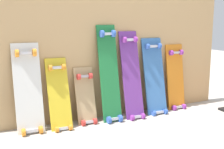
% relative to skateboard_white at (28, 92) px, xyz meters
% --- Properties ---
extents(ground_plane, '(12.00, 12.00, 0.00)m').
position_rel_skateboard_white_xyz_m(ground_plane, '(0.79, 0.05, -0.35)').
color(ground_plane, '#B2AAA0').
extents(plywood_wall_panel, '(2.71, 0.04, 1.87)m').
position_rel_skateboard_white_xyz_m(plywood_wall_panel, '(0.79, 0.12, 0.58)').
color(plywood_wall_panel, tan).
rests_on(plywood_wall_panel, ground).
extents(skateboard_white, '(0.23, 0.23, 0.84)m').
position_rel_skateboard_white_xyz_m(skateboard_white, '(0.00, 0.00, 0.00)').
color(skateboard_white, silver).
rests_on(skateboard_white, ground).
extents(skateboard_yellow, '(0.19, 0.26, 0.70)m').
position_rel_skateboard_white_xyz_m(skateboard_yellow, '(0.26, -0.02, -0.08)').
color(skateboard_yellow, gold).
rests_on(skateboard_yellow, ground).
extents(skateboard_natural, '(0.19, 0.21, 0.59)m').
position_rel_skateboard_white_xyz_m(skateboard_natural, '(0.52, 0.00, -0.13)').
color(skateboard_natural, tan).
rests_on(skateboard_natural, ground).
extents(skateboard_green, '(0.19, 0.26, 0.98)m').
position_rel_skateboard_white_xyz_m(skateboard_green, '(0.77, -0.01, 0.07)').
color(skateboard_green, '#1E7238').
rests_on(skateboard_green, ground).
extents(skateboard_purple, '(0.20, 0.27, 0.93)m').
position_rel_skateboard_white_xyz_m(skateboard_purple, '(1.01, -0.02, 0.04)').
color(skateboard_purple, '#6B338C').
rests_on(skateboard_purple, ground).
extents(skateboard_blue, '(0.23, 0.24, 0.85)m').
position_rel_skateboard_white_xyz_m(skateboard_blue, '(1.29, -0.01, 0.00)').
color(skateboard_blue, '#386BAD').
rests_on(skateboard_blue, ground).
extents(skateboard_orange, '(0.21, 0.18, 0.77)m').
position_rel_skateboard_white_xyz_m(skateboard_orange, '(1.58, 0.02, -0.04)').
color(skateboard_orange, orange).
rests_on(skateboard_orange, ground).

